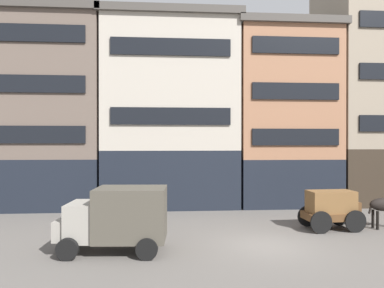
# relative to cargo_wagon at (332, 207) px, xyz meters

# --- Properties ---
(ground_plane) EXTENTS (120.00, 120.00, 0.00)m
(ground_plane) POSITION_rel_cargo_wagon_xyz_m (-4.17, -2.42, -1.15)
(ground_plane) COLOR #605B56
(building_far_left) EXTENTS (8.81, 6.74, 13.35)m
(building_far_left) POSITION_rel_cargo_wagon_xyz_m (-17.03, 8.13, 5.57)
(building_far_left) COLOR black
(building_far_left) RESTS_ON ground_plane
(building_center_left) EXTENTS (9.65, 6.74, 13.30)m
(building_center_left) POSITION_rel_cargo_wagon_xyz_m (-8.15, 8.13, 5.54)
(building_center_left) COLOR black
(building_center_left) RESTS_ON ground_plane
(building_center_right) EXTENTS (7.46, 6.74, 12.86)m
(building_center_right) POSITION_rel_cargo_wagon_xyz_m (0.05, 8.13, 5.32)
(building_center_right) COLOR black
(building_center_right) RESTS_ON ground_plane
(building_far_right) EXTENTS (9.68, 6.74, 18.44)m
(building_far_right) POSITION_rel_cargo_wagon_xyz_m (8.27, 8.13, 8.11)
(building_far_right) COLOR #33281E
(building_far_right) RESTS_ON ground_plane
(cargo_wagon) EXTENTS (2.97, 1.65, 1.98)m
(cargo_wagon) POSITION_rel_cargo_wagon_xyz_m (0.00, 0.00, 0.00)
(cargo_wagon) COLOR brown
(cargo_wagon) RESTS_ON ground_plane
(delivery_truck_near) EXTENTS (4.44, 2.34, 2.62)m
(delivery_truck_near) POSITION_rel_cargo_wagon_xyz_m (-10.43, -2.77, 0.28)
(delivery_truck_near) COLOR gray
(delivery_truck_near) RESTS_ON ground_plane
(pedestrian_officer) EXTENTS (0.51, 0.51, 1.79)m
(pedestrian_officer) POSITION_rel_cargo_wagon_xyz_m (-11.85, 3.25, -0.17)
(pedestrian_officer) COLOR #38332D
(pedestrian_officer) RESTS_ON ground_plane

